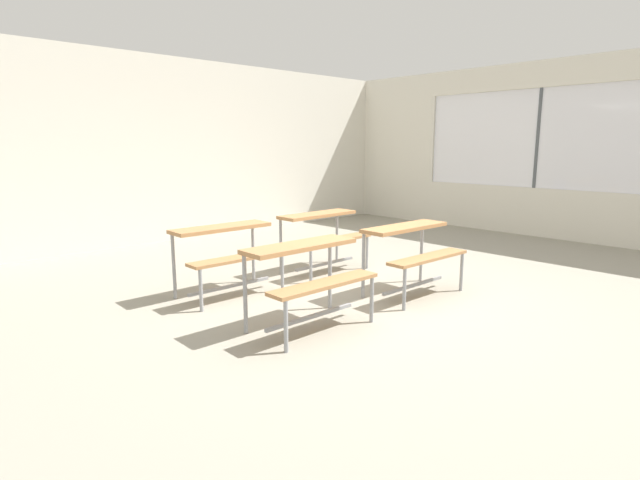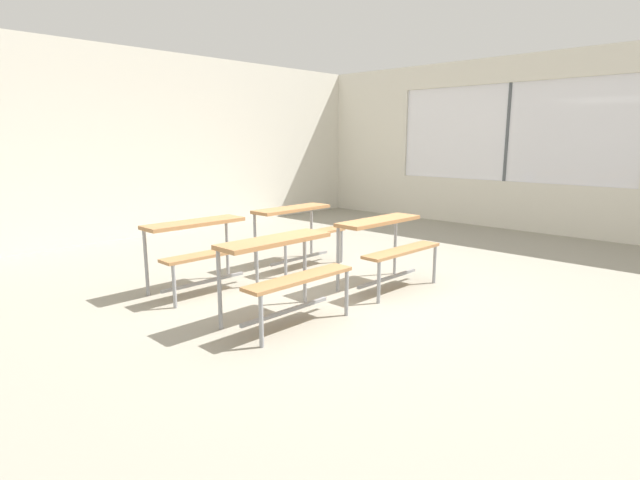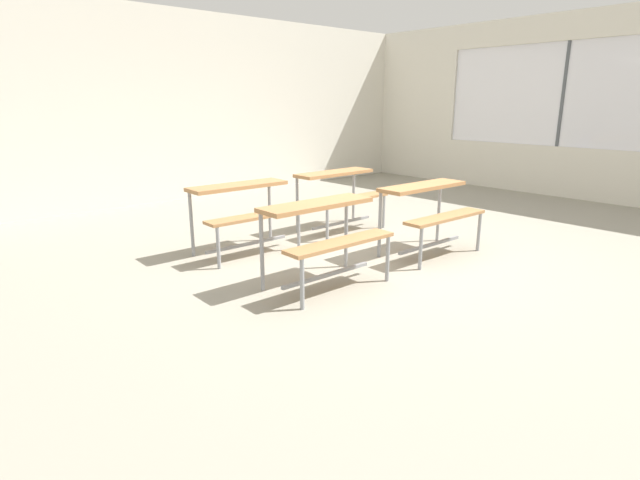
{
  "view_description": "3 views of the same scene",
  "coord_description": "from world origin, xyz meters",
  "px_view_note": "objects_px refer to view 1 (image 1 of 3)",
  "views": [
    {
      "loc": [
        -3.8,
        -3.3,
        1.6
      ],
      "look_at": [
        -0.22,
        0.49,
        0.6
      ],
      "focal_mm": 28.0,
      "sensor_mm": 36.0,
      "label": 1
    },
    {
      "loc": [
        -3.8,
        -3.3,
        1.6
      ],
      "look_at": [
        -0.03,
        0.29,
        0.54
      ],
      "focal_mm": 28.0,
      "sensor_mm": 36.0,
      "label": 2
    },
    {
      "loc": [
        -3.8,
        -3.3,
        1.6
      ],
      "look_at": [
        -1.11,
        -0.26,
        0.47
      ],
      "focal_mm": 28.0,
      "sensor_mm": 36.0,
      "label": 3
    }
  ],
  "objects_px": {
    "desk_bench_r1c1": "(324,228)",
    "desk_bench_r0c1": "(413,243)",
    "desk_bench_r0c0": "(308,265)",
    "desk_bench_r1c0": "(227,244)"
  },
  "relations": [
    {
      "from": "desk_bench_r0c0",
      "to": "desk_bench_r0c1",
      "type": "bearing_deg",
      "value": -0.13
    },
    {
      "from": "desk_bench_r1c1",
      "to": "desk_bench_r0c1",
      "type": "bearing_deg",
      "value": -90.19
    },
    {
      "from": "desk_bench_r0c0",
      "to": "desk_bench_r0c1",
      "type": "xyz_separation_m",
      "value": [
        1.49,
        -0.02,
        0.0
      ]
    },
    {
      "from": "desk_bench_r1c0",
      "to": "desk_bench_r1c1",
      "type": "xyz_separation_m",
      "value": [
        1.46,
        0.04,
        0.0
      ]
    },
    {
      "from": "desk_bench_r0c0",
      "to": "desk_bench_r1c1",
      "type": "height_order",
      "value": "same"
    },
    {
      "from": "desk_bench_r1c0",
      "to": "desk_bench_r1c1",
      "type": "relative_size",
      "value": 1.01
    },
    {
      "from": "desk_bench_r1c0",
      "to": "desk_bench_r0c0",
      "type": "bearing_deg",
      "value": -90.02
    },
    {
      "from": "desk_bench_r0c0",
      "to": "desk_bench_r0c1",
      "type": "height_order",
      "value": "same"
    },
    {
      "from": "desk_bench_r0c0",
      "to": "desk_bench_r1c0",
      "type": "height_order",
      "value": "same"
    },
    {
      "from": "desk_bench_r0c1",
      "to": "desk_bench_r1c0",
      "type": "xyz_separation_m",
      "value": [
        -1.46,
        1.34,
        0.0
      ]
    }
  ]
}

